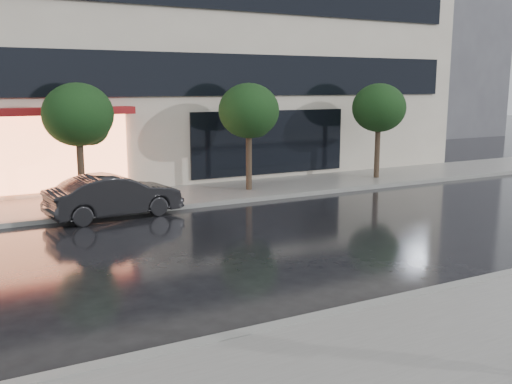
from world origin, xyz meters
TOP-DOWN VIEW (x-y plane):
  - ground at (0.00, 0.00)m, footprint 120.00×120.00m
  - sidewalk_near at (0.00, -3.25)m, footprint 60.00×4.50m
  - sidewalk_far at (0.00, 10.25)m, footprint 60.00×3.50m
  - curb_near at (0.00, -1.00)m, footprint 60.00×0.25m
  - curb_far at (0.00, 8.50)m, footprint 60.00×0.25m
  - bg_building_right at (26.00, 28.00)m, footprint 12.00×12.00m
  - tree_mid_west at (-2.94, 10.03)m, footprint 2.20×2.20m
  - tree_mid_east at (3.06, 10.03)m, footprint 2.20×2.20m
  - tree_far_east at (9.06, 10.03)m, footprint 2.20×2.20m
  - parked_car at (-2.40, 8.30)m, footprint 4.11×1.89m

SIDE VIEW (x-z plane):
  - ground at x=0.00m, z-range 0.00..0.00m
  - sidewalk_near at x=0.00m, z-range 0.00..0.12m
  - sidewalk_far at x=0.00m, z-range 0.00..0.12m
  - curb_near at x=0.00m, z-range 0.00..0.14m
  - curb_far at x=0.00m, z-range 0.00..0.14m
  - parked_car at x=-2.40m, z-range 0.00..1.30m
  - tree_mid_west at x=-2.94m, z-range 0.93..4.92m
  - tree_mid_east at x=3.06m, z-range 0.93..4.92m
  - tree_far_east at x=9.06m, z-range 0.93..4.92m
  - bg_building_right at x=26.00m, z-range 0.00..16.00m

